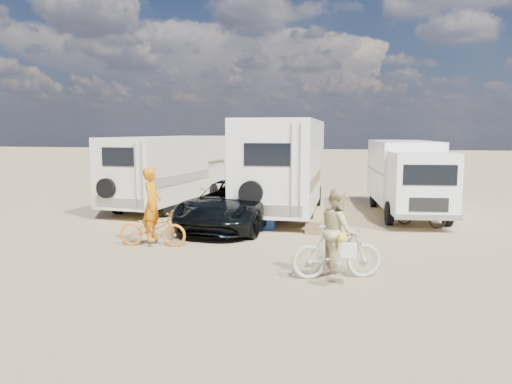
% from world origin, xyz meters
% --- Properties ---
extents(ground, '(140.00, 140.00, 0.00)m').
position_xyz_m(ground, '(0.00, 0.00, 0.00)').
color(ground, tan).
rests_on(ground, ground).
extents(rv_main, '(2.64, 7.25, 3.38)m').
position_xyz_m(rv_main, '(-0.15, 6.67, 1.69)').
color(rv_main, silver).
rests_on(rv_main, ground).
extents(rv_left, '(2.83, 7.12, 2.77)m').
position_xyz_m(rv_left, '(-4.80, 7.29, 1.39)').
color(rv_left, white).
rests_on(rv_left, ground).
extents(box_truck, '(2.70, 6.59, 2.63)m').
position_xyz_m(box_truck, '(4.21, 7.19, 1.31)').
color(box_truck, white).
rests_on(box_truck, ground).
extents(dark_suv, '(2.92, 5.45, 1.46)m').
position_xyz_m(dark_suv, '(-1.23, 3.86, 0.73)').
color(dark_suv, black).
rests_on(dark_suv, ground).
extents(bike_man, '(1.81, 0.80, 0.92)m').
position_xyz_m(bike_man, '(-2.69, 0.93, 0.46)').
color(bike_man, orange).
rests_on(bike_man, ground).
extents(bike_woman, '(1.93, 1.06, 1.11)m').
position_xyz_m(bike_woman, '(2.17, -0.96, 0.56)').
color(bike_woman, '#B5BAA0').
rests_on(bike_woman, ground).
extents(rider_man, '(0.52, 0.73, 1.88)m').
position_xyz_m(rider_man, '(-2.69, 0.93, 0.94)').
color(rider_man, orange).
rests_on(rider_man, ground).
extents(rider_woman, '(0.85, 0.97, 1.67)m').
position_xyz_m(rider_woman, '(2.17, -0.96, 0.83)').
color(rider_woman, tan).
rests_on(rider_woman, ground).
extents(bike_parked, '(1.67, 1.23, 0.84)m').
position_xyz_m(bike_parked, '(4.47, 5.16, 0.42)').
color(bike_parked, '#272926').
rests_on(bike_parked, ground).
extents(cooler, '(0.58, 0.44, 0.45)m').
position_xyz_m(cooler, '(-0.23, 3.72, 0.23)').
color(cooler, navy).
rests_on(cooler, ground).
extents(crate, '(0.56, 0.56, 0.38)m').
position_xyz_m(crate, '(1.32, 3.37, 0.19)').
color(crate, olive).
rests_on(crate, ground).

